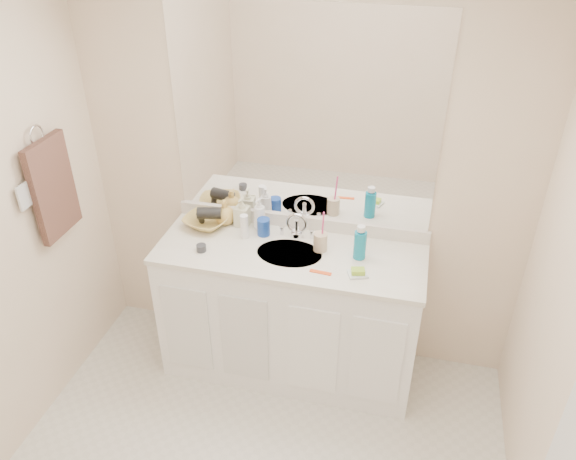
# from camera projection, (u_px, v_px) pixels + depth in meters

# --- Properties ---
(wall_back) EXTENTS (2.60, 0.02, 2.40)m
(wall_back) POSITION_uv_depth(u_px,v_px,m) (302.00, 179.00, 3.21)
(wall_back) COLOR beige
(wall_back) RESTS_ON floor
(vanity_cabinet) EXTENTS (1.50, 0.55, 0.85)m
(vanity_cabinet) POSITION_uv_depth(u_px,v_px,m) (290.00, 313.00, 3.39)
(vanity_cabinet) COLOR white
(vanity_cabinet) RESTS_ON floor
(countertop) EXTENTS (1.52, 0.57, 0.03)m
(countertop) POSITION_uv_depth(u_px,v_px,m) (290.00, 253.00, 3.16)
(countertop) COLOR silver
(countertop) RESTS_ON vanity_cabinet
(backsplash) EXTENTS (1.52, 0.03, 0.08)m
(backsplash) POSITION_uv_depth(u_px,v_px,m) (300.00, 222.00, 3.35)
(backsplash) COLOR silver
(backsplash) RESTS_ON countertop
(sink_basin) EXTENTS (0.37, 0.37, 0.02)m
(sink_basin) POSITION_uv_depth(u_px,v_px,m) (289.00, 255.00, 3.14)
(sink_basin) COLOR beige
(sink_basin) RESTS_ON countertop
(faucet) EXTENTS (0.02, 0.02, 0.11)m
(faucet) POSITION_uv_depth(u_px,v_px,m) (297.00, 228.00, 3.26)
(faucet) COLOR silver
(faucet) RESTS_ON countertop
(mirror) EXTENTS (1.48, 0.01, 1.20)m
(mirror) POSITION_uv_depth(u_px,v_px,m) (302.00, 119.00, 3.01)
(mirror) COLOR white
(mirror) RESTS_ON wall_back
(blue_mug) EXTENTS (0.10, 0.10, 0.10)m
(blue_mug) POSITION_uv_depth(u_px,v_px,m) (264.00, 227.00, 3.27)
(blue_mug) COLOR #163C9B
(blue_mug) RESTS_ON countertop
(tan_cup) EXTENTS (0.08, 0.08, 0.11)m
(tan_cup) POSITION_uv_depth(u_px,v_px,m) (320.00, 242.00, 3.14)
(tan_cup) COLOR #CAB08E
(tan_cup) RESTS_ON countertop
(toothbrush) EXTENTS (0.02, 0.04, 0.21)m
(toothbrush) POSITION_uv_depth(u_px,v_px,m) (323.00, 227.00, 3.08)
(toothbrush) COLOR #E73C7F
(toothbrush) RESTS_ON tan_cup
(mouthwash_bottle) EXTENTS (0.07, 0.07, 0.16)m
(mouthwash_bottle) POSITION_uv_depth(u_px,v_px,m) (360.00, 245.00, 3.06)
(mouthwash_bottle) COLOR #0D7FA1
(mouthwash_bottle) RESTS_ON countertop
(soap_dish) EXTENTS (0.12, 0.11, 0.01)m
(soap_dish) POSITION_uv_depth(u_px,v_px,m) (358.00, 274.00, 2.96)
(soap_dish) COLOR silver
(soap_dish) RESTS_ON countertop
(green_soap) EXTENTS (0.08, 0.07, 0.03)m
(green_soap) POSITION_uv_depth(u_px,v_px,m) (358.00, 271.00, 2.95)
(green_soap) COLOR #9AC830
(green_soap) RESTS_ON soap_dish
(orange_comb) EXTENTS (0.12, 0.03, 0.00)m
(orange_comb) POSITION_uv_depth(u_px,v_px,m) (321.00, 272.00, 2.98)
(orange_comb) COLOR #FF521A
(orange_comb) RESTS_ON countertop
(dark_jar) EXTENTS (0.06, 0.06, 0.04)m
(dark_jar) POSITION_uv_depth(u_px,v_px,m) (201.00, 248.00, 3.14)
(dark_jar) COLOR #303136
(dark_jar) RESTS_ON countertop
(extra_white_bottle) EXTENTS (0.06, 0.06, 0.15)m
(extra_white_bottle) POSITION_uv_depth(u_px,v_px,m) (244.00, 226.00, 3.24)
(extra_white_bottle) COLOR white
(extra_white_bottle) RESTS_ON countertop
(soap_bottle_white) EXTENTS (0.09, 0.10, 0.20)m
(soap_bottle_white) POSITION_uv_depth(u_px,v_px,m) (260.00, 214.00, 3.31)
(soap_bottle_white) COLOR white
(soap_bottle_white) RESTS_ON countertop
(soap_bottle_cream) EXTENTS (0.09, 0.09, 0.18)m
(soap_bottle_cream) POSITION_uv_depth(u_px,v_px,m) (242.00, 212.00, 3.34)
(soap_bottle_cream) COLOR beige
(soap_bottle_cream) RESTS_ON countertop
(soap_bottle_yellow) EXTENTS (0.15, 0.15, 0.16)m
(soap_bottle_yellow) POSITION_uv_depth(u_px,v_px,m) (225.00, 212.00, 3.37)
(soap_bottle_yellow) COLOR #D5AB52
(soap_bottle_yellow) RESTS_ON countertop
(wicker_basket) EXTENTS (0.32, 0.32, 0.06)m
(wicker_basket) POSITION_uv_depth(u_px,v_px,m) (207.00, 221.00, 3.37)
(wicker_basket) COLOR tan
(wicker_basket) RESTS_ON countertop
(hair_dryer) EXTENTS (0.16, 0.10, 0.07)m
(hair_dryer) POSITION_uv_depth(u_px,v_px,m) (209.00, 213.00, 3.33)
(hair_dryer) COLOR black
(hair_dryer) RESTS_ON wicker_basket
(towel_ring) EXTENTS (0.01, 0.11, 0.11)m
(towel_ring) POSITION_uv_depth(u_px,v_px,m) (37.00, 135.00, 2.85)
(towel_ring) COLOR silver
(towel_ring) RESTS_ON wall_left
(hand_towel) EXTENTS (0.04, 0.32, 0.55)m
(hand_towel) POSITION_uv_depth(u_px,v_px,m) (53.00, 188.00, 3.01)
(hand_towel) COLOR #37231D
(hand_towel) RESTS_ON towel_ring
(switch_plate) EXTENTS (0.01, 0.08, 0.13)m
(switch_plate) POSITION_uv_depth(u_px,v_px,m) (24.00, 197.00, 2.82)
(switch_plate) COLOR silver
(switch_plate) RESTS_ON wall_left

